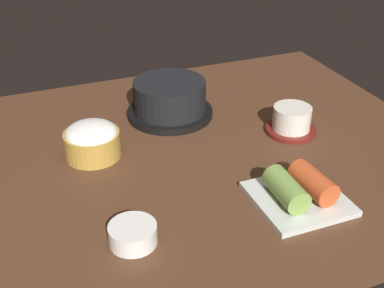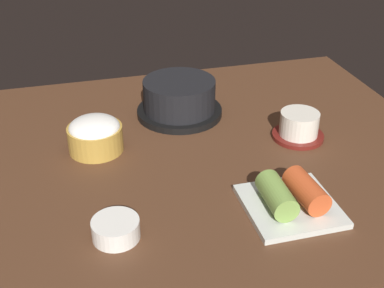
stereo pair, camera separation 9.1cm
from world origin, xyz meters
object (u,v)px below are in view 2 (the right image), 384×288
object	(u,v)px
kimchi_plate	(291,198)
side_bowl_near	(116,228)
rice_bowl	(95,134)
stone_pot	(179,98)
tea_cup_with_saucer	(299,126)

from	to	relation	value
kimchi_plate	side_bowl_near	xyz separation A→B (cm)	(-27.05, 0.32, -0.35)
rice_bowl	kimchi_plate	distance (cm)	37.51
stone_pot	rice_bowl	size ratio (longest dim) A/B	1.76
kimchi_plate	side_bowl_near	distance (cm)	27.05
stone_pot	tea_cup_with_saucer	distance (cm)	24.96
stone_pot	tea_cup_with_saucer	bearing A→B (deg)	-37.52
tea_cup_with_saucer	kimchi_plate	size ratio (longest dim) A/B	0.71
stone_pot	rice_bowl	distance (cm)	20.78
rice_bowl	side_bowl_near	bearing A→B (deg)	-89.47
side_bowl_near	tea_cup_with_saucer	bearing A→B (deg)	27.91
rice_bowl	tea_cup_with_saucer	distance (cm)	38.45
kimchi_plate	rice_bowl	bearing A→B (deg)	136.71
side_bowl_near	stone_pot	bearing A→B (deg)	62.85
stone_pot	side_bowl_near	bearing A→B (deg)	-117.15
kimchi_plate	tea_cup_with_saucer	bearing A→B (deg)	62.08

